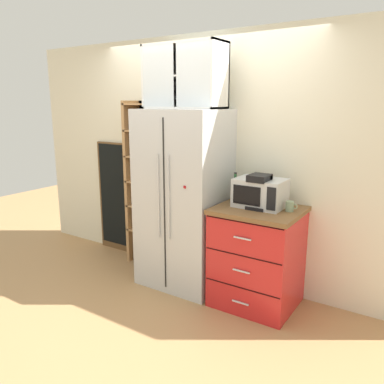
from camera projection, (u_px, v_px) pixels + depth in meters
The scene contains 13 objects.
ground_plane at pixel (183, 282), 4.10m from camera, with size 10.53×10.53×0.00m, color tan.
wall_back_cream at pixel (203, 159), 4.14m from camera, with size 4.85×0.10×2.55m, color silver.
refrigerator at pixel (184, 199), 3.92m from camera, with size 0.84×0.67×1.81m.
pantry_shelf_column at pixel (148, 183), 4.47m from camera, with size 0.46×0.30×1.89m.
counter_cabinet at pixel (257, 256), 3.58m from camera, with size 0.76×0.67×0.94m.
microwave at pixel (260, 193), 3.49m from camera, with size 0.44×0.33×0.26m.
coffee_maker at pixel (260, 191), 3.44m from camera, with size 0.17×0.20×0.31m.
mug_sage at pixel (290, 206), 3.36m from camera, with size 0.11×0.07×0.09m.
mug_charcoal at pixel (259, 203), 3.45m from camera, with size 0.12×0.08×0.09m.
bottle_green at pixel (235, 189), 3.68m from camera, with size 0.07×0.07×0.28m.
bottle_cobalt at pixel (258, 195), 3.41m from camera, with size 0.06×0.06×0.29m.
upper_cabinet at pixel (186, 77), 3.68m from camera, with size 0.80×0.32×0.60m.
chalkboard_menu at pixel (118, 197), 4.86m from camera, with size 0.60×0.04×1.39m.
Camera 1 is at (2.15, -3.11, 1.86)m, focal length 35.98 mm.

